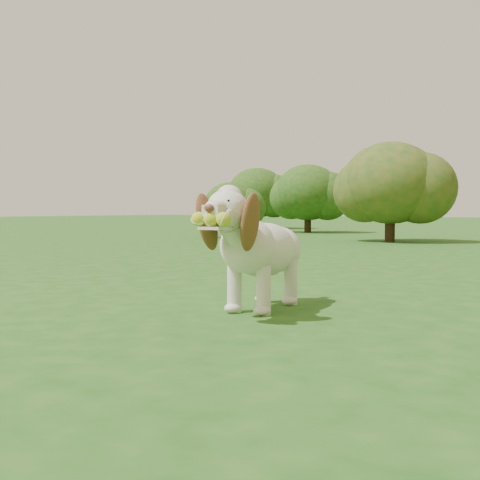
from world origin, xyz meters
The scene contains 6 objects.
ground centered at (0.00, 0.00, 0.00)m, with size 80.00×80.00×0.00m, color #1C4D16.
dog centered at (0.26, 0.05, 0.39)m, with size 0.52×1.14×0.74m.
shrub_a centered at (-5.57, 6.99, 0.69)m, with size 1.13×1.13×1.17m.
shrub_b centered at (-2.27, 7.57, 1.08)m, with size 1.77×1.77×1.84m.
shrub_e centered at (-5.73, 10.31, 1.02)m, with size 1.68×1.68×1.74m.
shrub_g centered at (-8.61, 12.01, 1.09)m, with size 1.79×1.79×1.86m.
Camera 1 is at (2.39, -2.84, 0.61)m, focal length 45.00 mm.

